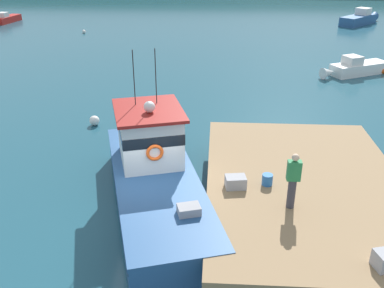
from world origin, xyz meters
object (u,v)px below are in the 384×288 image
mooring_buoy_channel_marker (383,71)px  mooring_buoy_inshore (94,121)px  crate_single_by_cleat (236,182)px  moored_boat_off_the_point (360,19)px  main_fishing_boat (154,173)px  bait_bucket (267,180)px  moored_boat_far_left (6,19)px  deckhand_by_the_boat (293,180)px  mooring_buoy_spare_mooring (84,32)px  moored_boat_near_channel (355,68)px

mooring_buoy_channel_marker → mooring_buoy_inshore: 19.12m
crate_single_by_cleat → moored_boat_off_the_point: bearing=68.4°
main_fishing_boat → mooring_buoy_inshore: bearing=121.0°
bait_bucket → moored_boat_off_the_point: 37.88m
crate_single_by_cleat → mooring_buoy_channel_marker: (10.22, 16.83, -1.20)m
bait_bucket → mooring_buoy_inshore: 10.14m
crate_single_by_cleat → mooring_buoy_inshore: size_ratio=1.29×
moored_boat_far_left → moored_boat_off_the_point: bearing=2.4°
crate_single_by_cleat → mooring_buoy_channel_marker: bearing=58.7°
crate_single_by_cleat → deckhand_by_the_boat: 1.87m
bait_bucket → moored_boat_off_the_point: (13.22, 35.49, -0.82)m
moored_boat_far_left → mooring_buoy_spare_mooring: 11.12m
moored_boat_off_the_point → mooring_buoy_channel_marker: (-3.95, -18.87, -0.37)m
main_fishing_boat → moored_boat_near_channel: size_ratio=2.05×
crate_single_by_cleat → main_fishing_boat: bearing=158.4°
deckhand_by_the_boat → mooring_buoy_channel_marker: deckhand_by_the_boat is taller
moored_boat_near_channel → mooring_buoy_inshore: 17.32m
bait_bucket → moored_boat_far_left: size_ratio=0.08×
bait_bucket → moored_boat_off_the_point: moored_boat_off_the_point is taller
main_fishing_boat → bait_bucket: main_fishing_boat is taller
deckhand_by_the_boat → mooring_buoy_channel_marker: (8.75, 17.78, -1.88)m
moored_boat_far_left → bait_bucket: bearing=-54.6°
main_fishing_boat → mooring_buoy_spare_mooring: (-10.63, 28.02, -0.85)m
moored_boat_off_the_point → bait_bucket: bearing=-110.4°
main_fishing_boat → moored_boat_far_left: size_ratio=2.20×
crate_single_by_cleat → moored_boat_far_left: (-23.13, 34.11, -0.99)m
moored_boat_off_the_point → mooring_buoy_channel_marker: moored_boat_off_the_point is taller
main_fishing_boat → mooring_buoy_inshore: size_ratio=21.36×
mooring_buoy_inshore → mooring_buoy_spare_mooring: bearing=107.6°
deckhand_by_the_boat → moored_boat_off_the_point: 38.81m
moored_boat_near_channel → moored_boat_off_the_point: bearing=72.9°
mooring_buoy_spare_mooring → mooring_buoy_channel_marker: bearing=-27.5°
bait_bucket → mooring_buoy_spare_mooring: bait_bucket is taller
mooring_buoy_spare_mooring → mooring_buoy_inshore: bearing=-72.4°
crate_single_by_cleat → moored_boat_off_the_point: 38.42m
moored_boat_off_the_point → mooring_buoy_inshore: (-20.47, -28.50, -0.31)m
crate_single_by_cleat → moored_boat_near_channel: crate_single_by_cleat is taller
main_fishing_boat → moored_boat_off_the_point: main_fishing_boat is taller
bait_bucket → mooring_buoy_inshore: size_ratio=0.73×
main_fishing_boat → mooring_buoy_spare_mooring: main_fishing_boat is taller
mooring_buoy_inshore → main_fishing_boat: bearing=-59.0°
mooring_buoy_spare_mooring → moored_boat_far_left: bearing=152.9°
bait_bucket → moored_boat_off_the_point: size_ratio=0.06×
bait_bucket → moored_boat_far_left: (-24.09, 33.90, -0.98)m
moored_boat_near_channel → mooring_buoy_spare_mooring: 24.90m
moored_boat_far_left → main_fishing_boat: bearing=-58.2°
crate_single_by_cleat → deckhand_by_the_boat: size_ratio=0.37×
bait_bucket → moored_boat_near_channel: size_ratio=0.07×
main_fishing_boat → crate_single_by_cleat: (2.60, -1.03, 0.37)m
mooring_buoy_channel_marker → crate_single_by_cleat: bearing=-121.3°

